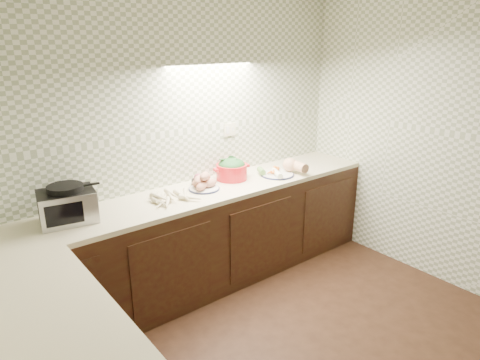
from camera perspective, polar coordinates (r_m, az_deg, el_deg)
room at (r=2.37m, az=14.21°, el=5.20°), size 3.60×3.60×2.60m
counter at (r=2.93m, az=-7.75°, el=-17.19°), size 3.60×3.60×0.90m
toaster_oven at (r=3.27m, az=-22.03°, el=-3.07°), size 0.42×0.35×0.27m
parsnip_pile at (r=3.49m, az=-8.61°, el=-2.15°), size 0.32×0.36×0.07m
sweet_potato_plate at (r=3.69m, az=-4.92°, el=-0.42°), size 0.27×0.27×0.16m
onion_bowl at (r=3.81m, az=-5.44°, el=-0.09°), size 0.14×0.14×0.11m
dutch_oven at (r=3.94m, az=-1.11°, el=1.47°), size 0.36×0.33×0.20m
veg_plate at (r=4.12m, az=5.80°, el=1.52°), size 0.42×0.35×0.15m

